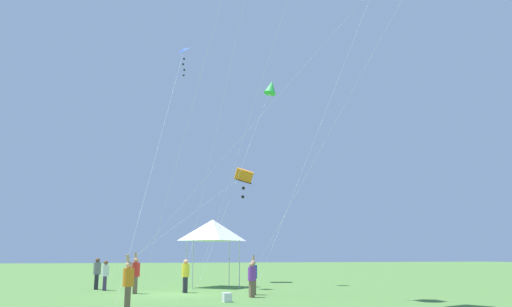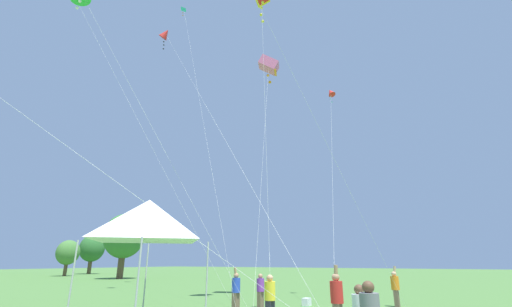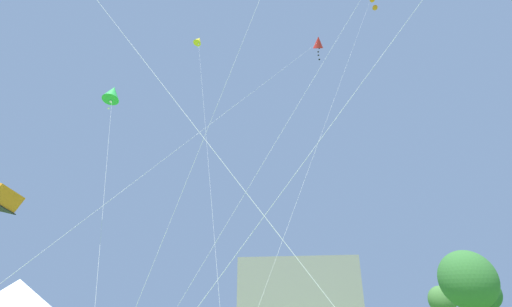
{
  "view_description": "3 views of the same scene",
  "coord_description": "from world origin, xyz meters",
  "px_view_note": "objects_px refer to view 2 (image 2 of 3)",
  "views": [
    {
      "loc": [
        25.78,
        -3.04,
        1.89
      ],
      "look_at": [
        1.15,
        3.86,
        7.13
      ],
      "focal_mm": 35.0,
      "sensor_mm": 36.0,
      "label": 1
    },
    {
      "loc": [
        -12.88,
        -5.87,
        2.16
      ],
      "look_at": [
        3.75,
        4.01,
        8.28
      ],
      "focal_mm": 24.0,
      "sensor_mm": 36.0,
      "label": 2
    },
    {
      "loc": [
        3.82,
        -6.72,
        3.5
      ],
      "look_at": [
        1.18,
        8.14,
        9.99
      ],
      "focal_mm": 24.0,
      "sensor_mm": 36.0,
      "label": 3
    }
  ],
  "objects_px": {
    "kite_cyan_delta_5": "(184,12)",
    "kite_red_diamond_6": "(165,34)",
    "kite_red_diamond_4": "(331,93)",
    "cooler_box": "(307,302)",
    "festival_tent": "(148,220)",
    "person_orange_shirt": "(395,287)",
    "person_purple_shirt": "(260,289)",
    "person_red_shirt": "(337,298)",
    "person_yellow_shirt": "(270,297)",
    "person_blue_shirt": "(236,289)",
    "kite_pink_box_2": "(269,66)"
  },
  "relations": [
    {
      "from": "person_blue_shirt",
      "to": "person_yellow_shirt",
      "type": "height_order",
      "value": "person_blue_shirt"
    },
    {
      "from": "kite_red_diamond_6",
      "to": "person_orange_shirt",
      "type": "bearing_deg",
      "value": -83.82
    },
    {
      "from": "person_purple_shirt",
      "to": "person_yellow_shirt",
      "type": "height_order",
      "value": "person_yellow_shirt"
    },
    {
      "from": "kite_pink_box_2",
      "to": "kite_cyan_delta_5",
      "type": "height_order",
      "value": "kite_cyan_delta_5"
    },
    {
      "from": "person_orange_shirt",
      "to": "kite_pink_box_2",
      "type": "height_order",
      "value": "kite_pink_box_2"
    },
    {
      "from": "person_orange_shirt",
      "to": "kite_pink_box_2",
      "type": "bearing_deg",
      "value": -172.03
    },
    {
      "from": "festival_tent",
      "to": "person_orange_shirt",
      "type": "relative_size",
      "value": 2.11
    },
    {
      "from": "kite_red_diamond_4",
      "to": "kite_cyan_delta_5",
      "type": "relative_size",
      "value": 0.49
    },
    {
      "from": "kite_cyan_delta_5",
      "to": "kite_red_diamond_6",
      "type": "relative_size",
      "value": 1.36
    },
    {
      "from": "cooler_box",
      "to": "kite_pink_box_2",
      "type": "bearing_deg",
      "value": 56.31
    },
    {
      "from": "kite_red_diamond_4",
      "to": "kite_cyan_delta_5",
      "type": "height_order",
      "value": "kite_cyan_delta_5"
    },
    {
      "from": "person_yellow_shirt",
      "to": "kite_red_diamond_4",
      "type": "distance_m",
      "value": 16.65
    },
    {
      "from": "festival_tent",
      "to": "kite_pink_box_2",
      "type": "xyz_separation_m",
      "value": [
        11.94,
        1.94,
        12.72
      ]
    },
    {
      "from": "kite_red_diamond_4",
      "to": "person_purple_shirt",
      "type": "bearing_deg",
      "value": 160.98
    },
    {
      "from": "festival_tent",
      "to": "kite_cyan_delta_5",
      "type": "distance_m",
      "value": 33.01
    },
    {
      "from": "festival_tent",
      "to": "kite_red_diamond_4",
      "type": "relative_size",
      "value": 0.28
    },
    {
      "from": "festival_tent",
      "to": "kite_red_diamond_4",
      "type": "height_order",
      "value": "kite_red_diamond_4"
    },
    {
      "from": "kite_red_diamond_4",
      "to": "kite_red_diamond_6",
      "type": "distance_m",
      "value": 15.46
    },
    {
      "from": "person_yellow_shirt",
      "to": "person_red_shirt",
      "type": "bearing_deg",
      "value": -147.32
    },
    {
      "from": "kite_red_diamond_4",
      "to": "cooler_box",
      "type": "bearing_deg",
      "value": 171.94
    },
    {
      "from": "person_orange_shirt",
      "to": "festival_tent",
      "type": "bearing_deg",
      "value": -104.52
    },
    {
      "from": "person_purple_shirt",
      "to": "person_red_shirt",
      "type": "distance_m",
      "value": 6.35
    },
    {
      "from": "festival_tent",
      "to": "person_yellow_shirt",
      "type": "relative_size",
      "value": 2.42
    },
    {
      "from": "cooler_box",
      "to": "kite_red_diamond_6",
      "type": "xyz_separation_m",
      "value": [
        0.11,
        12.3,
        20.97
      ]
    },
    {
      "from": "person_blue_shirt",
      "to": "kite_red_diamond_4",
      "type": "bearing_deg",
      "value": 163.74
    },
    {
      "from": "person_blue_shirt",
      "to": "kite_red_diamond_4",
      "type": "distance_m",
      "value": 15.57
    },
    {
      "from": "cooler_box",
      "to": "kite_red_diamond_4",
      "type": "distance_m",
      "value": 14.57
    },
    {
      "from": "festival_tent",
      "to": "person_red_shirt",
      "type": "xyz_separation_m",
      "value": [
        4.14,
        -4.72,
        -2.44
      ]
    },
    {
      "from": "festival_tent",
      "to": "kite_red_diamond_4",
      "type": "distance_m",
      "value": 17.99
    },
    {
      "from": "person_blue_shirt",
      "to": "kite_cyan_delta_5",
      "type": "xyz_separation_m",
      "value": [
        8.92,
        13.56,
        27.93
      ]
    },
    {
      "from": "person_purple_shirt",
      "to": "kite_pink_box_2",
      "type": "bearing_deg",
      "value": -99.05
    },
    {
      "from": "person_blue_shirt",
      "to": "kite_red_diamond_4",
      "type": "xyz_separation_m",
      "value": [
        8.02,
        -2.72,
        13.07
      ]
    },
    {
      "from": "cooler_box",
      "to": "person_blue_shirt",
      "type": "distance_m",
      "value": 4.07
    },
    {
      "from": "person_orange_shirt",
      "to": "person_purple_shirt",
      "type": "distance_m",
      "value": 6.85
    },
    {
      "from": "festival_tent",
      "to": "person_purple_shirt",
      "type": "relative_size",
      "value": 2.59
    },
    {
      "from": "person_orange_shirt",
      "to": "kite_cyan_delta_5",
      "type": "relative_size",
      "value": 0.07
    },
    {
      "from": "kite_pink_box_2",
      "to": "kite_red_diamond_6",
      "type": "bearing_deg",
      "value": 102.32
    },
    {
      "from": "person_red_shirt",
      "to": "person_blue_shirt",
      "type": "bearing_deg",
      "value": -152.8
    },
    {
      "from": "kite_pink_box_2",
      "to": "kite_red_diamond_4",
      "type": "bearing_deg",
      "value": -56.77
    },
    {
      "from": "person_red_shirt",
      "to": "kite_red_diamond_6",
      "type": "distance_m",
      "value": 26.27
    },
    {
      "from": "cooler_box",
      "to": "kite_pink_box_2",
      "type": "distance_m",
      "value": 16.41
    },
    {
      "from": "cooler_box",
      "to": "person_yellow_shirt",
      "type": "xyz_separation_m",
      "value": [
        -5.7,
        -0.97,
        0.73
      ]
    },
    {
      "from": "person_orange_shirt",
      "to": "kite_red_diamond_4",
      "type": "bearing_deg",
      "value": 151.3
    },
    {
      "from": "kite_pink_box_2",
      "to": "kite_red_diamond_6",
      "type": "relative_size",
      "value": 0.77
    },
    {
      "from": "person_blue_shirt",
      "to": "kite_cyan_delta_5",
      "type": "relative_size",
      "value": 0.06
    },
    {
      "from": "person_red_shirt",
      "to": "person_yellow_shirt",
      "type": "relative_size",
      "value": 1.21
    },
    {
      "from": "person_yellow_shirt",
      "to": "kite_cyan_delta_5",
      "type": "relative_size",
      "value": 0.06
    },
    {
      "from": "cooler_box",
      "to": "person_red_shirt",
      "type": "xyz_separation_m",
      "value": [
        -5.71,
        -3.51,
        0.81
      ]
    },
    {
      "from": "kite_cyan_delta_5",
      "to": "kite_red_diamond_6",
      "type": "distance_m",
      "value": 9.98
    },
    {
      "from": "cooler_box",
      "to": "kite_cyan_delta_5",
      "type": "relative_size",
      "value": 0.02
    }
  ]
}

